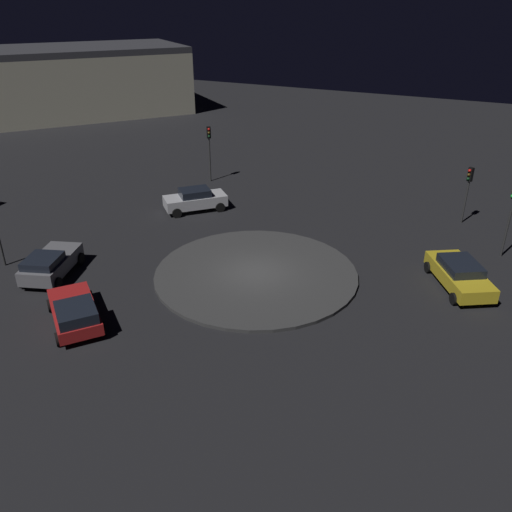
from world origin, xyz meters
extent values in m
plane|color=black|center=(0.00, 0.00, 0.00)|extent=(116.84, 116.84, 0.00)
cylinder|color=#383838|center=(0.00, 0.00, 0.09)|extent=(10.90, 10.90, 0.18)
cube|color=slate|center=(-4.79, 9.78, 0.71)|extent=(4.30, 3.04, 0.74)
cube|color=black|center=(-5.54, 9.52, 1.28)|extent=(2.26, 2.14, 0.40)
cylinder|color=black|center=(-3.76, 11.12, 0.34)|extent=(0.72, 0.43, 0.68)
cylinder|color=black|center=(-3.15, 9.36, 0.34)|extent=(0.72, 0.43, 0.68)
cylinder|color=black|center=(-6.42, 10.19, 0.34)|extent=(0.72, 0.43, 0.68)
cylinder|color=black|center=(-5.81, 8.44, 0.34)|extent=(0.72, 0.43, 0.68)
cube|color=red|center=(-7.68, 5.53, 0.59)|extent=(4.05, 4.42, 0.57)
cube|color=black|center=(-8.32, 4.73, 1.13)|extent=(2.50, 2.55, 0.51)
cylinder|color=black|center=(-7.48, 7.28, 0.30)|extent=(0.55, 0.61, 0.61)
cylinder|color=black|center=(-6.02, 6.12, 0.30)|extent=(0.55, 0.61, 0.61)
cylinder|color=black|center=(-9.35, 4.94, 0.30)|extent=(0.55, 0.61, 0.61)
cylinder|color=black|center=(-7.88, 3.78, 0.30)|extent=(0.55, 0.61, 0.61)
cube|color=gold|center=(3.40, -9.94, 0.64)|extent=(4.86, 3.95, 0.68)
cube|color=black|center=(3.43, -9.92, 1.20)|extent=(2.76, 2.57, 0.44)
cylinder|color=black|center=(2.49, -11.59, 0.30)|extent=(0.63, 0.50, 0.60)
cylinder|color=black|center=(1.52, -9.97, 0.30)|extent=(0.63, 0.50, 0.60)
cylinder|color=black|center=(5.29, -9.90, 0.30)|extent=(0.63, 0.50, 0.60)
cylinder|color=black|center=(4.32, -8.29, 0.30)|extent=(0.63, 0.50, 0.60)
cube|color=silver|center=(6.57, 7.85, 0.70)|extent=(4.25, 4.18, 0.74)
cube|color=black|center=(6.56, 7.85, 1.31)|extent=(2.52, 2.50, 0.48)
cylinder|color=black|center=(8.27, 7.42, 0.33)|extent=(0.63, 0.61, 0.66)
cylinder|color=black|center=(7.07, 6.17, 0.33)|extent=(0.63, 0.61, 0.66)
cylinder|color=black|center=(6.07, 9.52, 0.33)|extent=(0.63, 0.61, 0.66)
cylinder|color=black|center=(4.87, 8.27, 0.33)|extent=(0.63, 0.61, 0.66)
cylinder|color=#2D2D2D|center=(8.15, -11.78, 1.75)|extent=(0.12, 0.12, 3.50)
sphere|color=#1EE53F|center=(8.07, -11.67, 3.68)|extent=(0.20, 0.20, 0.20)
cylinder|color=#2D2D2D|center=(12.34, -9.16, 1.43)|extent=(0.12, 0.12, 2.86)
cube|color=black|center=(12.34, -9.16, 3.31)|extent=(0.36, 0.37, 0.90)
sphere|color=red|center=(12.22, -9.07, 3.58)|extent=(0.20, 0.20, 0.20)
sphere|color=#4C380F|center=(12.22, -9.07, 3.31)|extent=(0.20, 0.20, 0.20)
sphere|color=#0F3819|center=(12.22, -9.07, 3.04)|extent=(0.20, 0.20, 0.20)
cylinder|color=#2D2D2D|center=(12.51, 10.09, 1.74)|extent=(0.12, 0.12, 3.48)
cube|color=black|center=(12.51, 10.09, 3.93)|extent=(0.36, 0.37, 0.90)
sphere|color=red|center=(12.40, 10.00, 4.20)|extent=(0.20, 0.20, 0.20)
sphere|color=#4C380F|center=(12.40, 10.00, 3.93)|extent=(0.20, 0.20, 0.20)
sphere|color=#0F3819|center=(12.40, 10.00, 3.66)|extent=(0.20, 0.20, 0.20)
cube|color=#B7B299|center=(22.69, 42.58, 3.57)|extent=(39.83, 35.40, 7.14)
cube|color=#333338|center=(22.69, 42.58, 7.49)|extent=(39.83, 35.40, 0.70)
camera|label=1|loc=(-22.16, -10.67, 13.62)|focal=36.56mm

